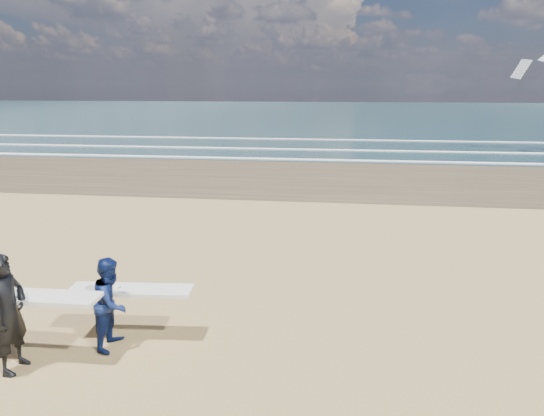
# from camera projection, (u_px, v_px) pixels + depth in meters

# --- Properties ---
(ocean) EXTENTS (220.00, 100.00, 0.02)m
(ocean) POSITION_uv_depth(u_px,v_px,m) (440.00, 114.00, 74.51)
(ocean) COLOR #1C373D
(ocean) RESTS_ON ground
(surfer_near) EXTENTS (2.21, 1.00, 1.99)m
(surfer_near) POSITION_uv_depth(u_px,v_px,m) (11.00, 311.00, 7.67)
(surfer_near) COLOR black
(surfer_near) RESTS_ON ground
(surfer_far) EXTENTS (2.23, 1.11, 1.64)m
(surfer_far) POSITION_uv_depth(u_px,v_px,m) (114.00, 301.00, 8.45)
(surfer_far) COLOR #0D1A49
(surfer_far) RESTS_ON ground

